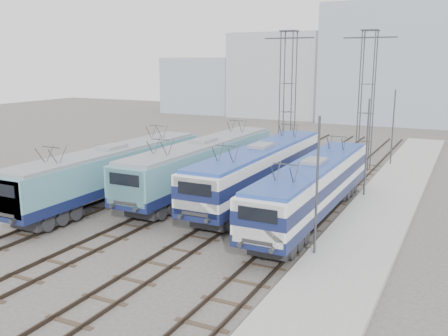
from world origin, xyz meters
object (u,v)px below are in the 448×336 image
locomotive_center_left (202,162)px  mast_mid (366,150)px  mast_front (317,189)px  mast_rear (393,129)px  locomotive_far_left (111,170)px  locomotive_center_right (260,168)px  locomotive_far_right (313,185)px  catenary_tower_west (288,93)px  catenary_tower_east (367,94)px

locomotive_center_left → mast_mid: 11.50m
mast_front → mast_rear: size_ratio=1.00×
mast_mid → mast_rear: same height
locomotive_far_left → mast_front: size_ratio=2.58×
locomotive_center_left → locomotive_far_left: bearing=-133.7°
locomotive_center_right → mast_front: 10.58m
mast_rear → locomotive_far_right: bearing=-95.8°
locomotive_center_right → mast_rear: size_ratio=2.62×
locomotive_center_left → locomotive_center_right: locomotive_center_left is taller
mast_mid → mast_front: bearing=-90.0°
catenary_tower_west → catenary_tower_east: (6.50, 2.00, 0.00)m
locomotive_center_left → mast_front: 13.75m
catenary_tower_east → mast_front: size_ratio=1.71×
catenary_tower_east → locomotive_center_left: bearing=-122.7°
mast_rear → locomotive_far_left: bearing=-127.0°
locomotive_far_left → locomotive_far_right: locomotive_far_left is taller
locomotive_center_right → mast_front: mast_front is taller
catenary_tower_east → mast_mid: (2.10, -10.00, -3.14)m
locomotive_far_left → locomotive_center_right: size_ratio=0.98×
locomotive_center_right → locomotive_far_right: locomotive_center_right is taller
locomotive_center_right → mast_mid: (6.35, 3.62, 1.16)m
locomotive_far_left → locomotive_center_left: locomotive_center_left is taller
locomotive_far_left → catenary_tower_west: (6.75, 16.35, 4.39)m
locomotive_center_right → catenary_tower_west: catenary_tower_west is taller
locomotive_far_right → catenary_tower_east: (-0.25, 16.31, 4.42)m
mast_rear → locomotive_center_right: bearing=-112.1°
locomotive_center_right → mast_rear: mast_rear is taller
catenary_tower_west → catenary_tower_east: bearing=17.1°
locomotive_center_right → mast_mid: mast_mid is taller
mast_rear → locomotive_center_left: bearing=-124.8°
catenary_tower_west → catenary_tower_east: same height
mast_front → mast_mid: bearing=90.0°
locomotive_far_left → mast_mid: mast_mid is taller
locomotive_center_right → mast_rear: 16.90m
locomotive_far_left → locomotive_center_left: 6.52m
locomotive_far_left → locomotive_far_right: 13.65m
locomotive_far_left → catenary_tower_east: bearing=54.2°
locomotive_far_left → catenary_tower_east: size_ratio=1.50×
locomotive_center_left → mast_front: bearing=-37.6°
locomotive_far_left → catenary_tower_west: size_ratio=1.50×
locomotive_far_left → mast_rear: 25.52m
locomotive_far_right → catenary_tower_west: size_ratio=1.45×
locomotive_far_left → mast_rear: bearing=53.0°
catenary_tower_west → mast_front: catenary_tower_west is taller
locomotive_far_right → catenary_tower_west: 16.42m
catenary_tower_east → locomotive_far_left: bearing=-125.8°
catenary_tower_east → mast_front: (2.10, -22.00, -3.14)m
locomotive_center_left → mast_front: size_ratio=2.65×
mast_mid → catenary_tower_east: bearing=101.9°
locomotive_far_right → mast_mid: 6.69m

